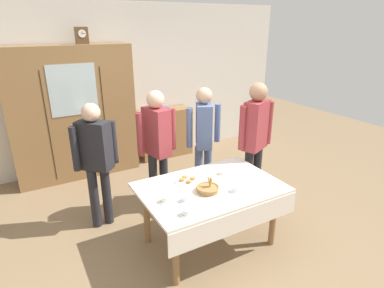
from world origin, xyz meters
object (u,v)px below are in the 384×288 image
at_px(tea_cup_far_right, 165,199).
at_px(spoon_back_edge, 210,171).
at_px(book_stack, 164,108).
at_px(tea_cup_back_edge, 223,172).
at_px(person_by_cabinet, 255,134).
at_px(person_behind_table_left, 204,134).
at_px(wall_cabinet, 74,114).
at_px(bookshelf_low, 165,133).
at_px(tea_cup_near_right, 236,189).
at_px(mantel_clock, 82,35).
at_px(tea_cup_near_left, 186,199).
at_px(tea_cup_mid_left, 187,212).
at_px(pastry_plate, 187,180).
at_px(person_beside_shelf, 96,155).
at_px(spoon_front_edge, 267,180).
at_px(person_behind_table_right, 157,141).
at_px(dining_table, 212,196).
at_px(bread_basket, 208,189).

distance_m(tea_cup_far_right, spoon_back_edge, 0.82).
xyz_separation_m(book_stack, tea_cup_back_edge, (-0.39, -2.44, -0.16)).
relative_size(person_by_cabinet, person_behind_table_left, 1.06).
bearing_deg(wall_cabinet, book_stack, 1.84).
distance_m(bookshelf_low, tea_cup_near_right, 2.90).
xyz_separation_m(mantel_clock, tea_cup_near_left, (0.27, -2.70, -1.43)).
distance_m(wall_cabinet, spoon_back_edge, 2.52).
bearing_deg(person_by_cabinet, tea_cup_near_left, -156.93).
bearing_deg(tea_cup_mid_left, spoon_back_edge, 44.50).
relative_size(pastry_plate, person_by_cabinet, 0.17).
bearing_deg(person_beside_shelf, pastry_plate, -43.17).
height_order(pastry_plate, spoon_back_edge, pastry_plate).
relative_size(wall_cabinet, tea_cup_back_edge, 15.94).
bearing_deg(tea_cup_back_edge, spoon_front_edge, -45.65).
relative_size(spoon_front_edge, person_behind_table_right, 0.07).
xyz_separation_m(dining_table, spoon_front_edge, (0.63, -0.15, 0.11)).
height_order(pastry_plate, person_beside_shelf, person_beside_shelf).
height_order(bookshelf_low, person_behind_table_right, person_behind_table_right).
xyz_separation_m(tea_cup_near_right, tea_cup_near_left, (-0.54, 0.09, 0.00)).
bearing_deg(person_beside_shelf, person_by_cabinet, -16.02).
bearing_deg(person_by_cabinet, person_behind_table_right, 155.55).
relative_size(book_stack, tea_cup_far_right, 1.62).
xyz_separation_m(bread_basket, person_behind_table_left, (0.57, 1.01, 0.20)).
height_order(mantel_clock, person_behind_table_right, mantel_clock).
bearing_deg(tea_cup_near_left, person_beside_shelf, 117.81).
height_order(wall_cabinet, person_by_cabinet, wall_cabinet).
height_order(tea_cup_far_right, bread_basket, bread_basket).
height_order(dining_table, tea_cup_far_right, tea_cup_far_right).
distance_m(wall_cabinet, person_beside_shelf, 1.59).
height_order(tea_cup_back_edge, tea_cup_near_right, same).
xyz_separation_m(wall_cabinet, person_beside_shelf, (-0.06, -1.59, -0.10)).
distance_m(dining_table, spoon_front_edge, 0.66).
relative_size(tea_cup_near_left, spoon_back_edge, 1.09).
height_order(bookshelf_low, pastry_plate, bookshelf_low).
relative_size(tea_cup_near_right, bread_basket, 0.54).
height_order(dining_table, bread_basket, bread_basket).
relative_size(mantel_clock, book_stack, 1.14).
bearing_deg(tea_cup_back_edge, bread_basket, -145.57).
bearing_deg(tea_cup_mid_left, person_behind_table_right, 77.61).
bearing_deg(tea_cup_back_edge, person_behind_table_right, 121.90).
distance_m(tea_cup_far_right, person_by_cabinet, 1.60).
distance_m(bookshelf_low, person_behind_table_right, 1.95).
height_order(wall_cabinet, tea_cup_near_right, wall_cabinet).
relative_size(pastry_plate, spoon_front_edge, 2.35).
bearing_deg(person_by_cabinet, tea_cup_back_edge, -159.19).
xyz_separation_m(wall_cabinet, spoon_back_edge, (1.09, -2.25, -0.30)).
distance_m(person_by_cabinet, person_behind_table_right, 1.26).
height_order(bread_basket, person_by_cabinet, person_by_cabinet).
height_order(bookshelf_low, tea_cup_near_left, bookshelf_low).
relative_size(wall_cabinet, bookshelf_low, 2.12).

